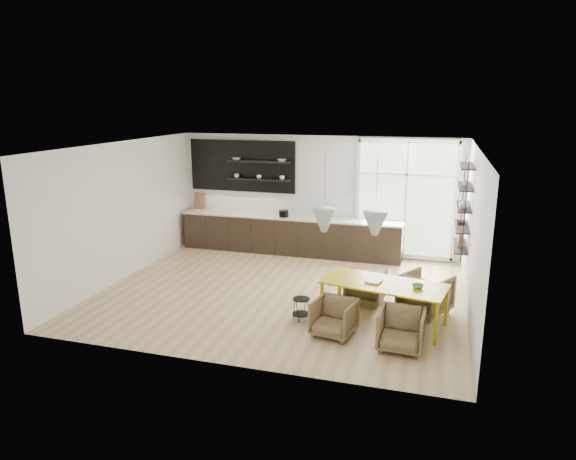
{
  "coord_description": "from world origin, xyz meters",
  "views": [
    {
      "loc": [
        2.83,
        -9.2,
        3.73
      ],
      "look_at": [
        -0.04,
        0.6,
        1.13
      ],
      "focal_mm": 32.0,
      "sensor_mm": 36.0,
      "label": 1
    }
  ],
  "objects_px": {
    "dining_table": "(384,286)",
    "armchair_back_right": "(425,293)",
    "armchair_front_right": "(401,330)",
    "armchair_front_left": "(334,318)",
    "armchair_back_left": "(366,286)",
    "wire_stool": "(301,306)"
  },
  "relations": [
    {
      "from": "armchair_back_right",
      "to": "armchair_front_right",
      "type": "height_order",
      "value": "armchair_back_right"
    },
    {
      "from": "dining_table",
      "to": "wire_stool",
      "type": "height_order",
      "value": "dining_table"
    },
    {
      "from": "dining_table",
      "to": "armchair_front_right",
      "type": "relative_size",
      "value": 3.09
    },
    {
      "from": "armchair_front_left",
      "to": "armchair_back_right",
      "type": "bearing_deg",
      "value": 56.29
    },
    {
      "from": "dining_table",
      "to": "armchair_front_left",
      "type": "xyz_separation_m",
      "value": [
        -0.73,
        -0.66,
        -0.39
      ]
    },
    {
      "from": "armchair_front_right",
      "to": "armchair_front_left",
      "type": "bearing_deg",
      "value": 172.69
    },
    {
      "from": "armchair_front_right",
      "to": "armchair_back_right",
      "type": "bearing_deg",
      "value": 81.47
    },
    {
      "from": "armchair_front_left",
      "to": "armchair_front_right",
      "type": "bearing_deg",
      "value": 1.7
    },
    {
      "from": "armchair_back_right",
      "to": "armchair_front_left",
      "type": "bearing_deg",
      "value": 75.18
    },
    {
      "from": "armchair_back_left",
      "to": "armchair_back_right",
      "type": "bearing_deg",
      "value": 176.52
    },
    {
      "from": "armchair_back_left",
      "to": "armchair_front_right",
      "type": "distance_m",
      "value": 1.93
    },
    {
      "from": "wire_stool",
      "to": "dining_table",
      "type": "bearing_deg",
      "value": 9.87
    },
    {
      "from": "dining_table",
      "to": "armchair_back_left",
      "type": "height_order",
      "value": "dining_table"
    },
    {
      "from": "dining_table",
      "to": "armchair_front_left",
      "type": "relative_size",
      "value": 3.26
    },
    {
      "from": "armchair_back_left",
      "to": "wire_stool",
      "type": "relative_size",
      "value": 1.75
    },
    {
      "from": "dining_table",
      "to": "armchair_back_right",
      "type": "height_order",
      "value": "dining_table"
    },
    {
      "from": "armchair_front_right",
      "to": "wire_stool",
      "type": "bearing_deg",
      "value": 163.31
    },
    {
      "from": "armchair_front_left",
      "to": "dining_table",
      "type": "bearing_deg",
      "value": 53.9
    },
    {
      "from": "dining_table",
      "to": "armchair_front_right",
      "type": "bearing_deg",
      "value": -56.09
    },
    {
      "from": "dining_table",
      "to": "armchair_back_left",
      "type": "distance_m",
      "value": 1.08
    },
    {
      "from": "armchair_front_left",
      "to": "armchair_back_left",
      "type": "bearing_deg",
      "value": 91.0
    },
    {
      "from": "armchair_front_right",
      "to": "dining_table",
      "type": "bearing_deg",
      "value": 115.54
    }
  ]
}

